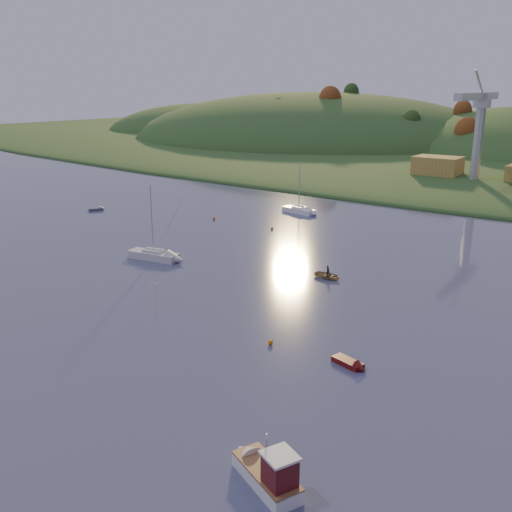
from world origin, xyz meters
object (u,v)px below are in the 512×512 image
Objects in this scene: fishing_boat at (263,468)px; sailboat_near at (154,254)px; canoe at (328,275)px; red_tender at (354,365)px; sailboat_far at (299,210)px; grey_dinghy at (99,209)px.

sailboat_near reaches higher than fishing_boat.
red_tender is at bearing -142.31° from canoe.
canoe is (-16.32, 37.27, -0.53)m from fishing_boat.
fishing_boat reaches higher than red_tender.
sailboat_far is at bearing 140.60° from red_tender.
fishing_boat is 1.82× the size of red_tender.
sailboat_near is 1.09× the size of sailboat_far.
sailboat_near is 2.91× the size of canoe.
sailboat_far is at bearing 80.52° from sailboat_near.
sailboat_far is (0.11, 39.16, -0.04)m from sailboat_near.
grey_dinghy is (-72.41, 30.35, -0.00)m from red_tender.
sailboat_far is 2.66× the size of canoe.
red_tender is (38.44, -52.08, -0.42)m from sailboat_far.
sailboat_near reaches higher than grey_dinghy.
grey_dinghy is (-58.38, 10.08, -0.14)m from canoe.
sailboat_near is 40.66m from red_tender.
canoe is (24.41, -31.82, -0.28)m from sailboat_far.
sailboat_near reaches higher than canoe.
red_tender is (14.03, -20.26, -0.14)m from canoe.
sailboat_far reaches higher than grey_dinghy.
sailboat_far reaches higher than canoe.
sailboat_far is 64.73m from red_tender.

